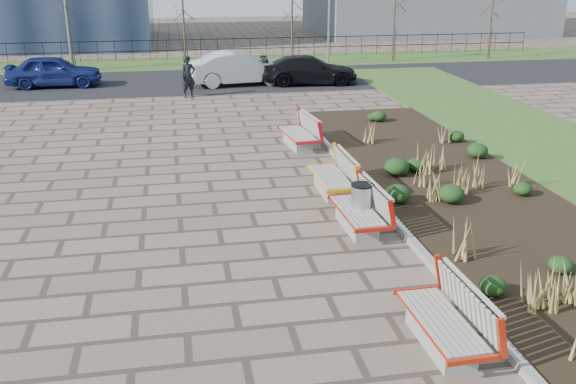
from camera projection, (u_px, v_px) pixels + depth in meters
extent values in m
plane|color=#735D4F|center=(234.00, 304.00, 11.14)|extent=(120.00, 120.00, 0.00)
cube|color=black|center=(452.00, 186.00, 16.80)|extent=(4.50, 18.00, 0.10)
cube|color=gray|center=(367.00, 190.00, 16.40)|extent=(0.16, 18.00, 0.15)
cube|color=#33511E|center=(185.00, 63.00, 37.04)|extent=(80.00, 5.00, 0.04)
cube|color=black|center=(189.00, 82.00, 31.49)|extent=(80.00, 7.00, 0.02)
cylinder|color=#B2B2B7|center=(362.00, 205.00, 14.25)|extent=(0.49, 0.49, 0.97)
imported|color=black|center=(188.00, 77.00, 27.63)|extent=(0.76, 0.63, 1.79)
imported|color=navy|center=(54.00, 71.00, 29.92)|extent=(4.30, 1.75, 1.46)
imported|color=#A9ACB1|center=(239.00, 68.00, 30.40)|extent=(4.87, 2.15, 1.55)
imported|color=black|center=(309.00, 70.00, 30.62)|extent=(4.74, 2.22, 1.34)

